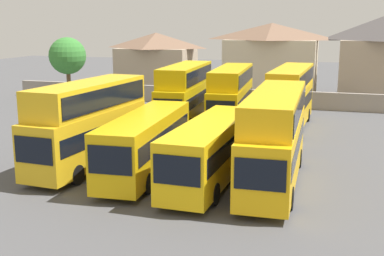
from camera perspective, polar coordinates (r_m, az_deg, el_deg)
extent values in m
plane|color=#4C4C4F|center=(45.40, 5.57, 1.03)|extent=(140.00, 140.00, 0.00)
cube|color=gray|center=(52.16, 7.18, 3.43)|extent=(56.00, 0.50, 1.80)
cube|color=gold|center=(30.49, -11.79, -0.95)|extent=(3.23, 10.30, 3.11)
cube|color=black|center=(26.39, -17.74, -2.46)|extent=(2.27, 0.23, 1.40)
cube|color=black|center=(30.41, -11.82, -0.26)|extent=(3.21, 9.49, 0.98)
cube|color=gold|center=(30.27, -11.72, 3.58)|extent=(3.14, 9.79, 1.69)
cube|color=black|center=(30.27, -11.72, 3.58)|extent=(3.20, 9.29, 1.18)
cylinder|color=black|center=(27.67, -13.08, -5.26)|extent=(0.37, 1.12, 1.10)
cylinder|color=black|center=(29.02, -16.99, -4.67)|extent=(0.37, 1.12, 1.10)
cylinder|color=black|center=(32.87, -7.00, -2.28)|extent=(0.37, 1.12, 1.10)
cylinder|color=black|center=(34.01, -10.54, -1.91)|extent=(0.37, 1.12, 1.10)
cube|color=#E3B00D|center=(28.65, -5.30, -1.58)|extent=(3.22, 10.85, 3.10)
cube|color=black|center=(23.69, -9.42, -3.67)|extent=(2.19, 0.23, 1.40)
cube|color=black|center=(28.56, -5.32, -0.85)|extent=(3.20, 9.99, 0.98)
cylinder|color=black|center=(25.65, -5.15, -6.38)|extent=(0.37, 1.12, 1.10)
cylinder|color=black|center=(26.43, -9.90, -5.95)|extent=(0.37, 1.12, 1.10)
cylinder|color=black|center=(31.75, -1.40, -2.71)|extent=(0.37, 1.12, 1.10)
cylinder|color=black|center=(32.38, -5.34, -2.46)|extent=(0.37, 1.12, 1.10)
cube|color=yellow|center=(27.08, 2.19, -2.43)|extent=(2.74, 10.91, 3.02)
cube|color=black|center=(21.99, -1.78, -4.90)|extent=(2.21, 0.13, 1.36)
cube|color=black|center=(26.99, 2.20, -1.69)|extent=(2.77, 10.05, 0.95)
cylinder|color=black|center=(24.06, 2.58, -7.60)|extent=(0.32, 1.11, 1.10)
cylinder|color=black|center=(24.75, -2.62, -7.03)|extent=(0.32, 1.11, 1.10)
cylinder|color=black|center=(30.31, 6.05, -3.49)|extent=(0.32, 1.11, 1.10)
cylinder|color=black|center=(30.85, 1.85, -3.15)|extent=(0.32, 1.11, 1.10)
cube|color=yellow|center=(27.10, 9.41, -2.48)|extent=(2.93, 11.75, 3.10)
cube|color=black|center=(21.40, 7.82, -5.34)|extent=(2.23, 0.16, 1.40)
cube|color=black|center=(27.01, 9.43, -1.72)|extent=(2.94, 10.82, 0.98)
cube|color=yellow|center=(26.91, 9.64, 2.48)|extent=(2.86, 11.17, 1.55)
cube|color=black|center=(26.91, 9.64, 2.48)|extent=(2.93, 10.59, 1.09)
cylinder|color=black|center=(23.96, 11.19, -7.91)|extent=(0.34, 1.11, 1.10)
cylinder|color=black|center=(24.20, 5.63, -7.53)|extent=(0.34, 1.11, 1.10)
cylinder|color=black|center=(30.86, 12.17, -3.41)|extent=(0.34, 1.11, 1.10)
cylinder|color=black|center=(31.05, 7.87, -3.16)|extent=(0.34, 1.11, 1.10)
cube|color=#E0B60B|center=(43.08, -0.83, 3.03)|extent=(3.28, 10.76, 3.05)
cube|color=black|center=(37.94, -2.80, 2.34)|extent=(2.28, 0.23, 1.37)
cube|color=black|center=(43.02, -0.83, 3.51)|extent=(3.26, 9.92, 0.96)
cube|color=#E0B60B|center=(43.03, -0.75, 6.16)|extent=(3.19, 10.23, 1.63)
cube|color=black|center=(43.03, -0.75, 6.16)|extent=(3.25, 9.71, 1.14)
cylinder|color=black|center=(39.89, -0.32, 0.36)|extent=(0.37, 1.12, 1.10)
cylinder|color=black|center=(40.51, -3.60, 0.52)|extent=(0.37, 1.12, 1.10)
cylinder|color=black|center=(46.20, 1.61, 1.97)|extent=(0.37, 1.12, 1.10)
cylinder|color=black|center=(46.73, -1.26, 2.09)|extent=(0.37, 1.12, 1.10)
cube|color=#E3B30A|center=(42.55, 4.48, 2.85)|extent=(3.25, 10.69, 2.99)
cube|color=black|center=(37.34, 3.28, 2.13)|extent=(2.19, 0.24, 1.35)
cube|color=black|center=(42.50, 4.48, 3.32)|extent=(3.22, 9.85, 0.94)
cube|color=#E3B30A|center=(42.51, 4.58, 5.91)|extent=(3.16, 10.16, 1.53)
cube|color=black|center=(42.51, 4.58, 5.91)|extent=(3.21, 9.64, 1.07)
cylinder|color=black|center=(39.45, 5.38, 0.17)|extent=(0.38, 1.12, 1.10)
cylinder|color=black|center=(39.81, 2.12, 0.33)|extent=(0.38, 1.12, 1.10)
cylinder|color=black|center=(45.82, 6.47, 1.81)|extent=(0.38, 1.12, 1.10)
cylinder|color=black|center=(46.12, 3.65, 1.93)|extent=(0.38, 1.12, 1.10)
cube|color=yellow|center=(41.65, 11.19, 2.53)|extent=(2.79, 11.65, 3.11)
cube|color=black|center=(35.90, 9.98, 1.68)|extent=(2.19, 0.14, 1.40)
cube|color=black|center=(41.59, 11.21, 3.04)|extent=(2.80, 10.73, 0.98)
cube|color=yellow|center=(41.62, 11.37, 5.75)|extent=(2.72, 11.07, 1.53)
cube|color=black|center=(41.62, 11.37, 5.75)|extent=(2.80, 10.50, 1.07)
cylinder|color=black|center=(38.26, 12.09, -0.42)|extent=(0.33, 1.11, 1.10)
cylinder|color=black|center=(38.57, 8.71, -0.19)|extent=(0.33, 1.11, 1.10)
cylinder|color=black|center=(45.28, 13.16, 1.45)|extent=(0.33, 1.11, 1.10)
cylinder|color=black|center=(45.54, 10.29, 1.63)|extent=(0.33, 1.11, 1.10)
cube|color=tan|center=(65.27, -4.10, 6.79)|extent=(9.25, 6.58, 5.37)
pyramid|color=brown|center=(65.03, -4.15, 10.01)|extent=(9.71, 6.91, 1.96)
cube|color=beige|center=(61.06, 9.02, 6.89)|extent=(10.65, 6.20, 6.60)
pyramid|color=brown|center=(60.84, 9.15, 10.91)|extent=(11.18, 6.51, 1.96)
cube|color=tan|center=(60.69, 20.84, 6.27)|extent=(9.10, 7.67, 6.68)
pyramid|color=#514C4C|center=(60.46, 21.18, 10.66)|extent=(9.55, 8.05, 2.64)
cylinder|color=brown|center=(56.25, -13.94, 4.76)|extent=(0.44, 0.44, 3.68)
sphere|color=#387F33|center=(55.95, -14.10, 8.04)|extent=(3.99, 3.99, 3.99)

